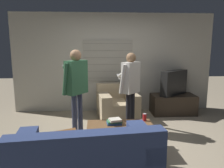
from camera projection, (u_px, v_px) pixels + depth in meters
ground_plane at (122, 142)px, 3.97m from camera, size 16.00×16.00×0.00m
wall_back at (114, 63)px, 5.73m from camera, size 5.20×0.08×2.55m
couch_blue at (86, 164)px, 2.65m from camera, size 1.79×1.06×0.84m
armchair_beige at (117, 105)px, 5.26m from camera, size 1.01×0.97×0.80m
coffee_table at (120, 128)px, 3.55m from camera, size 1.08×0.60×0.46m
tv_stand at (173, 104)px, 5.59m from camera, size 1.09×0.58×0.50m
tv at (174, 83)px, 5.49m from camera, size 0.81×0.69×0.62m
person_left_standing at (76, 82)px, 4.10m from camera, size 0.55×0.81×1.66m
person_right_standing at (130, 83)px, 4.32m from camera, size 0.46×0.73×1.60m
book_stack at (115, 121)px, 3.60m from camera, size 0.26×0.21×0.09m
soda_can at (145, 117)px, 3.75m from camera, size 0.07×0.07×0.13m
spare_remote at (131, 125)px, 3.54m from camera, size 0.12×0.12×0.02m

